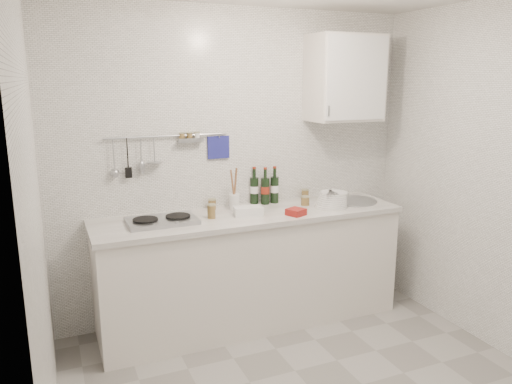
{
  "coord_description": "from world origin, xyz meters",
  "views": [
    {
      "loc": [
        -1.44,
        -2.39,
        1.95
      ],
      "look_at": [
        -0.04,
        0.9,
        1.13
      ],
      "focal_mm": 35.0,
      "sensor_mm": 36.0,
      "label": 1
    }
  ],
  "objects_px": {
    "plate_stack_hob": "(166,218)",
    "plate_stack_sink": "(332,200)",
    "wall_cabinet": "(345,78)",
    "wine_bottles": "(265,185)",
    "utensil_crock": "(234,200)"
  },
  "relations": [
    {
      "from": "plate_stack_sink",
      "to": "utensil_crock",
      "type": "distance_m",
      "value": 0.81
    },
    {
      "from": "plate_stack_hob",
      "to": "wine_bottles",
      "type": "relative_size",
      "value": 0.88
    },
    {
      "from": "plate_stack_hob",
      "to": "utensil_crock",
      "type": "xyz_separation_m",
      "value": [
        0.58,
        0.09,
        0.07
      ]
    },
    {
      "from": "wine_bottles",
      "to": "plate_stack_hob",
      "type": "bearing_deg",
      "value": -168.65
    },
    {
      "from": "wall_cabinet",
      "to": "plate_stack_hob",
      "type": "distance_m",
      "value": 1.86
    },
    {
      "from": "wine_bottles",
      "to": "utensil_crock",
      "type": "distance_m",
      "value": 0.32
    },
    {
      "from": "plate_stack_hob",
      "to": "utensil_crock",
      "type": "bearing_deg",
      "value": 9.11
    },
    {
      "from": "wine_bottles",
      "to": "utensil_crock",
      "type": "relative_size",
      "value": 0.91
    },
    {
      "from": "plate_stack_hob",
      "to": "plate_stack_sink",
      "type": "xyz_separation_m",
      "value": [
        1.35,
        -0.13,
        0.04
      ]
    },
    {
      "from": "wall_cabinet",
      "to": "plate_stack_hob",
      "type": "height_order",
      "value": "wall_cabinet"
    },
    {
      "from": "plate_stack_hob",
      "to": "wine_bottles",
      "type": "height_order",
      "value": "wine_bottles"
    },
    {
      "from": "plate_stack_hob",
      "to": "utensil_crock",
      "type": "distance_m",
      "value": 0.59
    },
    {
      "from": "plate_stack_hob",
      "to": "plate_stack_sink",
      "type": "distance_m",
      "value": 1.36
    },
    {
      "from": "plate_stack_hob",
      "to": "wine_bottles",
      "type": "xyz_separation_m",
      "value": [
        0.88,
        0.18,
        0.14
      ]
    },
    {
      "from": "plate_stack_hob",
      "to": "wall_cabinet",
      "type": "bearing_deg",
      "value": 2.14
    }
  ]
}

